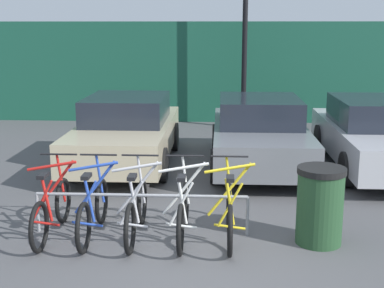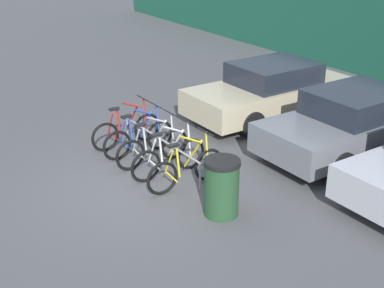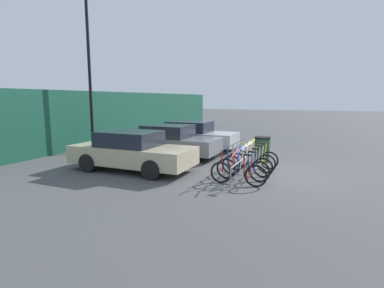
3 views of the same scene
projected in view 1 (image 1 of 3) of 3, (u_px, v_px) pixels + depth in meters
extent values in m
plane|color=#4C4C4F|center=(194.00, 255.00, 6.70)|extent=(120.00, 120.00, 0.00)
cube|color=#19513D|center=(210.00, 72.00, 15.64)|extent=(36.00, 0.16, 2.92)
cylinder|color=gray|center=(141.00, 195.00, 7.28)|extent=(2.90, 0.04, 0.04)
cylinder|color=gray|center=(38.00, 212.00, 7.41)|extent=(0.04, 0.04, 0.55)
cylinder|color=gray|center=(247.00, 216.00, 7.26)|extent=(0.04, 0.04, 0.55)
torus|color=black|center=(39.00, 227.00, 6.73)|extent=(0.06, 0.66, 0.66)
torus|color=black|center=(63.00, 200.00, 7.75)|extent=(0.06, 0.66, 0.66)
cylinder|color=red|center=(54.00, 187.00, 7.33)|extent=(0.60, 0.04, 0.76)
cylinder|color=red|center=(52.00, 166.00, 7.21)|extent=(0.68, 0.04, 0.16)
cylinder|color=red|center=(47.00, 199.00, 7.01)|extent=(0.14, 0.04, 0.63)
cylinder|color=red|center=(42.00, 202.00, 6.81)|extent=(0.32, 0.03, 0.58)
cylinder|color=red|center=(44.00, 223.00, 6.93)|extent=(0.40, 0.03, 0.08)
cylinder|color=red|center=(61.00, 178.00, 7.64)|extent=(0.12, 0.04, 0.69)
cylinder|color=black|center=(59.00, 154.00, 7.52)|extent=(0.52, 0.03, 0.03)
cube|color=black|center=(43.00, 176.00, 6.85)|extent=(0.10, 0.22, 0.05)
torus|color=black|center=(83.00, 228.00, 6.70)|extent=(0.06, 0.66, 0.66)
torus|color=black|center=(102.00, 201.00, 7.72)|extent=(0.06, 0.66, 0.66)
cylinder|color=#284CB7|center=(95.00, 187.00, 7.30)|extent=(0.60, 0.04, 0.76)
cylinder|color=#284CB7|center=(93.00, 166.00, 7.18)|extent=(0.68, 0.04, 0.16)
cylinder|color=#284CB7|center=(89.00, 199.00, 6.98)|extent=(0.14, 0.04, 0.63)
cylinder|color=#284CB7|center=(85.00, 203.00, 6.78)|extent=(0.32, 0.03, 0.58)
cylinder|color=#284CB7|center=(87.00, 224.00, 6.90)|extent=(0.40, 0.03, 0.08)
cylinder|color=#284CB7|center=(100.00, 179.00, 7.61)|extent=(0.12, 0.04, 0.69)
cylinder|color=black|center=(98.00, 155.00, 7.49)|extent=(0.52, 0.03, 0.03)
cube|color=black|center=(86.00, 176.00, 6.82)|extent=(0.10, 0.22, 0.05)
torus|color=black|center=(130.00, 229.00, 6.67)|extent=(0.06, 0.66, 0.66)
torus|color=black|center=(142.00, 202.00, 7.69)|extent=(0.06, 0.66, 0.66)
cylinder|color=#B7B7BC|center=(138.00, 188.00, 7.27)|extent=(0.60, 0.04, 0.76)
cylinder|color=#B7B7BC|center=(137.00, 167.00, 7.15)|extent=(0.68, 0.04, 0.16)
cylinder|color=#B7B7BC|center=(134.00, 200.00, 6.95)|extent=(0.14, 0.04, 0.63)
cylinder|color=#B7B7BC|center=(131.00, 203.00, 6.75)|extent=(0.32, 0.03, 0.58)
cylinder|color=#B7B7BC|center=(133.00, 225.00, 6.87)|extent=(0.40, 0.03, 0.08)
cylinder|color=#B7B7BC|center=(141.00, 180.00, 7.58)|extent=(0.12, 0.04, 0.69)
cylinder|color=black|center=(140.00, 155.00, 7.46)|extent=(0.52, 0.03, 0.03)
cube|color=black|center=(132.00, 177.00, 6.79)|extent=(0.10, 0.22, 0.05)
torus|color=black|center=(180.00, 230.00, 6.64)|extent=(0.06, 0.66, 0.66)
torus|color=black|center=(186.00, 202.00, 7.66)|extent=(0.06, 0.66, 0.66)
cylinder|color=silver|center=(184.00, 189.00, 7.23)|extent=(0.60, 0.04, 0.76)
cylinder|color=silver|center=(184.00, 168.00, 7.12)|extent=(0.68, 0.04, 0.16)
cylinder|color=silver|center=(182.00, 201.00, 6.92)|extent=(0.14, 0.04, 0.63)
cylinder|color=silver|center=(181.00, 204.00, 6.72)|extent=(0.32, 0.03, 0.58)
cylinder|color=silver|center=(181.00, 226.00, 6.84)|extent=(0.40, 0.03, 0.08)
cylinder|color=silver|center=(185.00, 180.00, 7.55)|extent=(0.12, 0.04, 0.69)
cylinder|color=black|center=(185.00, 156.00, 7.43)|extent=(0.52, 0.03, 0.03)
cube|color=black|center=(182.00, 178.00, 6.76)|extent=(0.10, 0.22, 0.05)
torus|color=black|center=(230.00, 231.00, 6.61)|extent=(0.06, 0.66, 0.66)
torus|color=black|center=(229.00, 203.00, 7.63)|extent=(0.06, 0.66, 0.66)
cylinder|color=yellow|center=(229.00, 189.00, 7.20)|extent=(0.60, 0.04, 0.76)
cylinder|color=yellow|center=(230.00, 168.00, 7.08)|extent=(0.68, 0.04, 0.16)
cylinder|color=yellow|center=(230.00, 202.00, 6.89)|extent=(0.14, 0.04, 0.63)
cylinder|color=yellow|center=(230.00, 205.00, 6.69)|extent=(0.32, 0.03, 0.58)
cylinder|color=yellow|center=(230.00, 227.00, 6.81)|extent=(0.40, 0.03, 0.08)
cylinder|color=yellow|center=(229.00, 181.00, 7.51)|extent=(0.12, 0.04, 0.69)
cylinder|color=black|center=(230.00, 156.00, 7.39)|extent=(0.52, 0.03, 0.03)
cube|color=black|center=(230.00, 178.00, 6.72)|extent=(0.10, 0.22, 0.05)
cube|color=#C1B28E|center=(127.00, 137.00, 10.99)|extent=(1.80, 4.40, 0.62)
cube|color=#1E232D|center=(127.00, 109.00, 10.98)|extent=(1.58, 2.02, 0.52)
cylinder|color=black|center=(100.00, 136.00, 12.33)|extent=(0.20, 0.64, 0.64)
cylinder|color=black|center=(173.00, 137.00, 12.25)|extent=(0.20, 0.64, 0.64)
cylinder|color=black|center=(69.00, 164.00, 9.85)|extent=(0.20, 0.64, 0.64)
cylinder|color=black|center=(161.00, 165.00, 9.76)|extent=(0.20, 0.64, 0.64)
cube|color=slate|center=(259.00, 139.00, 10.77)|extent=(1.80, 4.26, 0.62)
cube|color=#1E232D|center=(259.00, 111.00, 10.75)|extent=(1.58, 1.96, 0.52)
cylinder|color=black|center=(217.00, 138.00, 12.07)|extent=(0.20, 0.64, 0.64)
cylinder|color=black|center=(293.00, 139.00, 11.98)|extent=(0.20, 0.64, 0.64)
cylinder|color=black|center=(216.00, 166.00, 9.66)|extent=(0.20, 0.64, 0.64)
cylinder|color=black|center=(311.00, 168.00, 9.57)|extent=(0.20, 0.64, 0.64)
cube|color=#B7B7BC|center=(376.00, 141.00, 10.62)|extent=(1.80, 4.49, 0.62)
cube|color=#1E232D|center=(377.00, 112.00, 10.60)|extent=(1.58, 2.06, 0.52)
cylinder|color=black|center=(320.00, 139.00, 11.98)|extent=(0.20, 0.64, 0.64)
cylinder|color=black|center=(347.00, 170.00, 9.45)|extent=(0.20, 0.64, 0.64)
cylinder|color=#234728|center=(320.00, 209.00, 6.98)|extent=(0.60, 0.60, 0.95)
cylinder|color=black|center=(322.00, 171.00, 6.86)|extent=(0.63, 0.63, 0.08)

